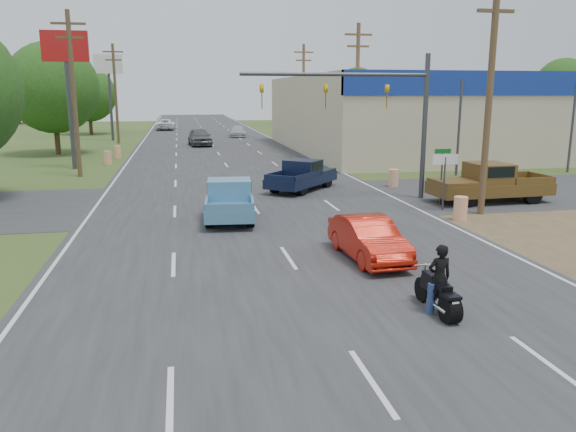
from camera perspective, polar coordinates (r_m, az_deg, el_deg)
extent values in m
plane|color=#324E1F|center=(10.77, 8.48, -16.40)|extent=(200.00, 200.00, 0.00)
cube|color=#2D2D30|center=(49.25, -7.07, 6.31)|extent=(15.00, 180.00, 0.02)
cube|color=#2D2D30|center=(27.56, -3.90, 1.59)|extent=(120.00, 10.00, 0.02)
cube|color=brown|center=(24.21, 25.54, -1.14)|extent=(8.00, 18.00, 0.01)
cube|color=#B7A88C|center=(60.29, 25.28, 9.47)|extent=(50.00, 28.00, 6.60)
cylinder|color=#4C3823|center=(25.32, 19.77, 11.32)|extent=(0.28, 0.28, 10.00)
cube|color=#4C3823|center=(25.53, 20.36, 18.95)|extent=(1.60, 0.14, 0.14)
cylinder|color=#4C3823|center=(41.87, 7.01, 12.09)|extent=(0.28, 0.28, 10.00)
cube|color=#4C3823|center=(42.06, 7.17, 17.82)|extent=(2.00, 0.14, 0.14)
cube|color=#4C3823|center=(41.99, 7.14, 16.73)|extent=(1.60, 0.14, 0.14)
cylinder|color=#4C3823|center=(59.26, 1.58, 12.25)|extent=(0.28, 0.28, 10.00)
cube|color=#4C3823|center=(59.40, 1.61, 16.30)|extent=(2.00, 0.14, 0.14)
cube|color=#4C3823|center=(59.35, 1.60, 15.53)|extent=(1.60, 0.14, 0.14)
cylinder|color=#4C3823|center=(37.40, -20.92, 11.36)|extent=(0.28, 0.28, 10.00)
cube|color=#4C3823|center=(37.62, -21.44, 17.75)|extent=(2.00, 0.14, 0.14)
cube|color=#4C3823|center=(37.54, -21.34, 16.54)|extent=(1.60, 0.14, 0.14)
cylinder|color=#4C3823|center=(61.19, -17.11, 11.72)|extent=(0.28, 0.28, 10.00)
cube|color=#4C3823|center=(61.33, -17.36, 15.64)|extent=(2.00, 0.14, 0.14)
cube|color=#4C3823|center=(61.28, -17.31, 14.90)|extent=(1.60, 0.14, 0.14)
cylinder|color=#422D19|center=(52.02, -22.42, 7.58)|extent=(0.44, 0.44, 3.24)
sphere|color=#1E4B15|center=(51.90, -22.78, 11.93)|extent=(7.56, 7.56, 7.56)
cylinder|color=#422D19|center=(75.76, -19.42, 8.90)|extent=(0.44, 0.44, 2.88)
sphere|color=#1E4B15|center=(75.67, -19.61, 11.55)|extent=(6.72, 6.72, 6.72)
cylinder|color=#422D19|center=(98.11, 25.91, 9.22)|extent=(0.44, 0.44, 3.60)
sphere|color=#1E4B15|center=(98.06, 26.16, 11.78)|extent=(8.40, 8.40, 8.40)
cylinder|color=#422D19|center=(109.12, 6.98, 10.51)|extent=(0.44, 0.44, 3.42)
sphere|color=#1E4B15|center=(109.07, 7.04, 12.70)|extent=(7.98, 7.98, 7.98)
cylinder|color=#422D19|center=(107.31, -25.68, 9.46)|extent=(0.44, 0.44, 3.78)
sphere|color=#1E4B15|center=(107.27, -25.92, 11.92)|extent=(8.82, 8.82, 8.82)
cylinder|color=orange|center=(24.17, 17.12, 0.72)|extent=(0.56, 0.56, 1.00)
cylinder|color=orange|center=(31.95, 10.67, 3.80)|extent=(0.56, 0.56, 1.00)
cylinder|color=orange|center=(43.44, -17.84, 5.65)|extent=(0.56, 0.56, 1.00)
cylinder|color=orange|center=(47.36, -16.92, 6.22)|extent=(0.56, 0.56, 1.00)
cylinder|color=#3F3F44|center=(41.52, -21.31, 10.66)|extent=(0.30, 0.30, 9.00)
cube|color=#B21414|center=(41.62, -21.73, 15.75)|extent=(3.00, 0.35, 2.00)
cylinder|color=#3F3F44|center=(65.28, -17.60, 11.26)|extent=(0.30, 0.30, 9.00)
cube|color=white|center=(65.35, -17.82, 14.50)|extent=(3.00, 0.35, 2.00)
cylinder|color=#3F3F44|center=(25.89, 15.56, 3.14)|extent=(0.08, 0.08, 2.40)
cube|color=white|center=(25.74, 15.70, 5.56)|extent=(1.20, 0.05, 0.45)
cylinder|color=#3F3F44|center=(27.48, 15.30, 3.67)|extent=(0.08, 0.08, 2.40)
cube|color=#0C591E|center=(27.32, 15.46, 6.36)|extent=(0.80, 0.04, 0.22)
cylinder|color=#3F3F44|center=(28.47, 13.69, 8.71)|extent=(0.24, 0.24, 7.00)
cylinder|color=#3F3F44|center=(26.89, 4.93, 14.14)|extent=(9.00, 0.18, 0.18)
imported|color=gold|center=(27.66, 10.04, 13.02)|extent=(0.18, 0.40, 1.10)
imported|color=gold|center=(26.74, 3.86, 13.20)|extent=(0.18, 0.40, 1.10)
imported|color=gold|center=(26.15, -2.69, 13.24)|extent=(0.18, 0.40, 1.10)
imported|color=#AC1507|center=(17.85, 8.18, -2.33)|extent=(1.64, 4.10, 1.33)
cylinder|color=black|center=(13.51, 16.15, -9.15)|extent=(0.34, 0.65, 0.64)
cylinder|color=black|center=(14.65, 13.46, -7.28)|extent=(0.14, 0.64, 0.64)
cube|color=black|center=(14.00, 14.76, -7.07)|extent=(0.26, 1.16, 0.29)
cube|color=black|center=(14.14, 14.35, -6.03)|extent=(0.27, 0.54, 0.21)
cube|color=black|center=(13.71, 15.37, -6.84)|extent=(0.31, 0.54, 0.10)
cylinder|color=white|center=(14.31, 13.86, -4.84)|extent=(0.63, 0.08, 0.05)
cube|color=white|center=(13.26, 16.66, -8.61)|extent=(0.17, 0.03, 0.12)
imported|color=black|center=(13.81, 15.10, -6.44)|extent=(0.61, 0.41, 1.61)
cylinder|color=black|center=(25.02, -7.79, 1.27)|extent=(0.35, 0.79, 0.77)
cylinder|color=black|center=(25.01, -4.09, 1.35)|extent=(0.35, 0.79, 0.77)
cylinder|color=black|center=(22.08, -8.03, -0.22)|extent=(0.35, 0.79, 0.77)
cylinder|color=black|center=(22.07, -3.84, -0.13)|extent=(0.35, 0.79, 0.77)
cube|color=#528AB0|center=(23.49, -5.95, 1.12)|extent=(2.35, 5.15, 0.50)
cube|color=#528AB0|center=(24.90, -5.97, 2.51)|extent=(1.99, 2.05, 0.17)
cube|color=#528AB0|center=(23.47, -5.98, 2.73)|extent=(1.89, 1.65, 0.82)
cube|color=black|center=(23.44, -5.99, 3.08)|extent=(1.91, 1.35, 0.43)
cube|color=#528AB0|center=(21.01, -5.97, 0.85)|extent=(1.77, 0.23, 0.29)
cylinder|color=black|center=(32.04, 1.42, 3.82)|extent=(0.71, 0.76, 0.76)
cylinder|color=black|center=(31.33, 3.99, 3.59)|extent=(0.71, 0.76, 0.76)
cylinder|color=black|center=(29.50, -1.32, 3.07)|extent=(0.71, 0.76, 0.76)
cylinder|color=black|center=(28.72, 1.41, 2.81)|extent=(0.71, 0.76, 0.76)
cube|color=#111933|center=(30.35, 1.42, 3.73)|extent=(4.66, 4.99, 0.49)
cube|color=#111933|center=(31.60, 2.70, 4.64)|extent=(2.59, 2.60, 0.17)
cube|color=#111933|center=(30.34, 1.51, 4.96)|extent=(2.29, 2.26, 0.81)
cube|color=black|center=(30.32, 1.51, 5.23)|extent=(2.13, 2.06, 0.43)
cube|color=#111933|center=(28.20, -0.92, 3.85)|extent=(1.38, 1.20, 0.29)
cylinder|color=black|center=(27.05, 17.76, 1.75)|extent=(0.89, 0.36, 0.88)
cylinder|color=black|center=(28.62, 15.88, 2.43)|extent=(0.89, 0.36, 0.88)
cylinder|color=black|center=(28.95, 23.60, 1.97)|extent=(0.89, 0.36, 0.88)
cylinder|color=black|center=(30.42, 21.55, 2.60)|extent=(0.89, 0.36, 0.88)
cube|color=brown|center=(28.68, 19.80, 2.67)|extent=(5.80, 2.42, 0.57)
cube|color=brown|center=(27.73, 16.87, 3.33)|extent=(2.25, 2.17, 0.20)
cube|color=brown|center=(28.51, 19.72, 4.15)|extent=(1.79, 2.09, 0.93)
cube|color=black|center=(28.49, 19.74, 4.48)|extent=(1.45, 2.12, 0.49)
cube|color=brown|center=(30.22, 24.34, 3.61)|extent=(0.17, 2.02, 0.33)
imported|color=#515256|center=(57.00, -8.96, 7.93)|extent=(2.47, 5.19, 1.72)
imported|color=silver|center=(68.16, -5.14, 8.57)|extent=(2.12, 4.63, 1.31)
imported|color=white|center=(82.35, -12.31, 9.06)|extent=(2.74, 5.54, 1.51)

